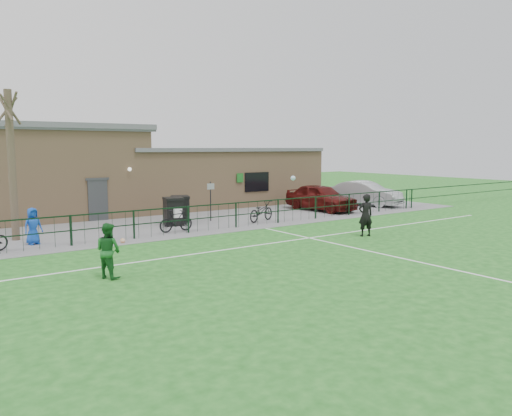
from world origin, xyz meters
TOP-DOWN VIEW (x-y plane):
  - ground at (0.00, 0.00)m, footprint 90.00×90.00m
  - paving_strip at (0.00, 13.50)m, footprint 34.00×13.00m
  - pitch_line_touch at (0.00, 7.80)m, footprint 28.00×0.10m
  - pitch_line_mid at (0.00, 4.00)m, footprint 28.00×0.10m
  - pitch_line_perp at (2.00, 0.00)m, footprint 0.10×16.00m
  - perimeter_fence at (0.00, 8.00)m, footprint 28.00×0.10m
  - bare_tree at (-8.00, 10.50)m, footprint 0.30×0.30m
  - wheelie_bin_left at (-1.06, 10.33)m, footprint 1.02×1.10m
  - wheelie_bin_right at (-0.31, 11.09)m, footprint 1.08×1.14m
  - sign_post at (1.12, 10.52)m, footprint 0.06×0.06m
  - car_maroon at (8.57, 10.35)m, footprint 2.23×4.76m
  - car_silver at (12.68, 10.64)m, footprint 2.91×5.02m
  - bicycle_d at (-1.84, 8.52)m, footprint 1.65×0.53m
  - bicycle_e at (3.08, 8.85)m, footprint 2.06×1.30m
  - spectator_child at (-7.62, 9.11)m, footprint 0.79×0.61m
  - goalkeeper_kick at (4.19, 3.00)m, footprint 2.06×3.32m
  - outfield_player at (-6.95, 2.58)m, footprint 0.89×0.97m
  - ball_ground at (-4.71, 7.40)m, footprint 0.20×0.20m
  - clubhouse at (-0.88, 16.50)m, footprint 24.25×5.40m

SIDE VIEW (x-z plane):
  - ground at x=0.00m, z-range 0.00..0.00m
  - pitch_line_touch at x=0.00m, z-range 0.00..0.01m
  - pitch_line_mid at x=0.00m, z-range 0.00..0.01m
  - pitch_line_perp at x=2.00m, z-range 0.00..0.01m
  - paving_strip at x=0.00m, z-range 0.00..0.02m
  - ball_ground at x=-4.71m, z-range 0.00..0.20m
  - bicycle_d at x=-1.84m, z-range 0.02..1.00m
  - bicycle_e at x=3.08m, z-range 0.02..1.04m
  - perimeter_fence at x=0.00m, z-range 0.00..1.20m
  - wheelie_bin_right at x=-0.31m, z-range 0.02..1.25m
  - wheelie_bin_left at x=-1.06m, z-range 0.02..1.27m
  - spectator_child at x=-7.62m, z-range 0.02..1.45m
  - car_silver at x=12.68m, z-range 0.02..1.59m
  - outfield_player at x=-6.95m, z-range 0.00..1.61m
  - car_maroon at x=8.57m, z-range 0.02..1.59m
  - goalkeeper_kick at x=4.19m, z-range -0.31..2.17m
  - sign_post at x=1.12m, z-range 0.02..2.02m
  - clubhouse at x=-0.88m, z-range -0.26..4.70m
  - bare_tree at x=-8.00m, z-range 0.00..6.00m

